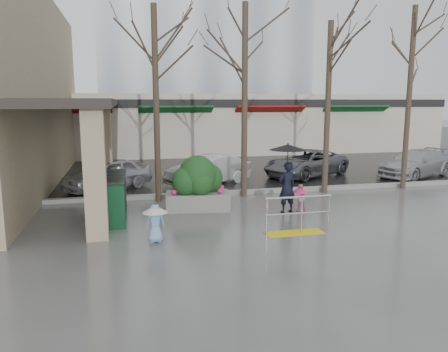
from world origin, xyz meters
name	(u,v)px	position (x,y,z in m)	size (l,w,h in m)	color
ground	(237,224)	(0.00, 0.00, 0.00)	(120.00, 120.00, 0.00)	#51514F
street_asphalt	(166,147)	(0.00, 22.00, 0.01)	(120.00, 36.00, 0.01)	black
curb	(211,194)	(0.00, 4.00, 0.07)	(120.00, 0.30, 0.15)	gray
canopy_slab	(83,99)	(-4.80, 8.00, 3.62)	(2.80, 18.00, 0.25)	#2D2823
pillar_front	(95,173)	(-3.90, -0.50, 1.75)	(0.55, 0.55, 3.50)	tan
pillar_back	(105,147)	(-3.90, 6.00, 1.75)	(0.55, 0.55, 3.50)	tan
storefront_row	(200,123)	(2.00, 17.97, 2.01)	(34.00, 6.74, 4.00)	beige
office_tower	(198,3)	(4.00, 30.00, 12.50)	(18.00, 12.00, 25.00)	#8C99A8
handrail	(297,220)	(1.36, -1.20, 0.38)	(1.90, 0.50, 1.03)	yellow
tree_west	(155,56)	(-2.00, 3.60, 5.08)	(3.20, 3.20, 6.80)	#382B21
tree_midwest	(245,53)	(1.20, 3.60, 5.23)	(3.20, 3.20, 7.00)	#382B21
tree_mideast	(329,66)	(4.50, 3.60, 4.86)	(3.20, 3.20, 6.50)	#382B21
tree_east	(412,54)	(8.00, 3.60, 5.38)	(3.20, 3.20, 7.20)	#382B21
woman	(287,171)	(1.90, 0.97, 1.34)	(1.21, 1.21, 2.26)	black
child_pink	(300,195)	(2.39, 1.07, 0.52)	(0.52, 0.52, 0.89)	pink
child_blue	(155,219)	(-2.44, -1.13, 0.62)	(0.65, 0.65, 1.00)	#7EA3E0
planter	(198,184)	(-0.82, 2.01, 0.86)	(2.18, 1.29, 1.81)	slate
news_boxes	(117,197)	(-3.42, 1.38, 0.68)	(0.61, 2.44, 1.36)	#0C341C
car_a	(107,174)	(-3.85, 6.08, 0.63)	(1.49, 3.70, 1.26)	#A9A9AD
car_b	(208,170)	(0.35, 6.25, 0.63)	(1.33, 3.82, 1.26)	silver
car_c	(306,163)	(5.28, 7.24, 0.63)	(2.09, 4.53, 1.26)	#5B5E63
car_d	(416,163)	(10.37, 6.03, 0.63)	(1.77, 4.34, 1.26)	#AEAEB3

